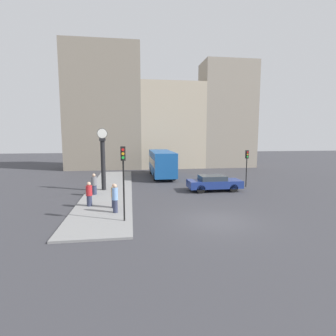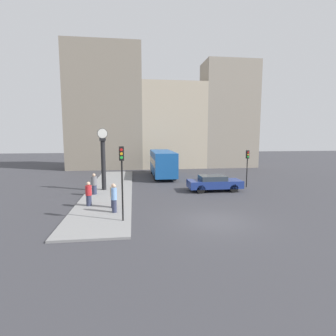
# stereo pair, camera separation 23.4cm
# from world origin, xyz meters

# --- Properties ---
(ground_plane) EXTENTS (120.00, 120.00, 0.00)m
(ground_plane) POSITION_xyz_m (0.00, 0.00, 0.00)
(ground_plane) COLOR #38383D
(sidewalk_corner) EXTENTS (3.76, 22.29, 0.12)m
(sidewalk_corner) POSITION_xyz_m (-6.62, 9.14, 0.06)
(sidewalk_corner) COLOR gray
(sidewalk_corner) RESTS_ON ground_plane
(building_row) EXTENTS (27.50, 5.00, 17.28)m
(building_row) POSITION_xyz_m (-0.47, 25.12, 7.70)
(building_row) COLOR gray
(building_row) RESTS_ON ground_plane
(sedan_car) EXTENTS (4.59, 1.89, 1.34)m
(sedan_car) POSITION_xyz_m (2.31, 7.81, 0.71)
(sedan_car) COLOR navy
(sedan_car) RESTS_ON ground_plane
(bus_distant) EXTENTS (2.37, 8.18, 2.96)m
(bus_distant) POSITION_xyz_m (-1.24, 16.15, 1.68)
(bus_distant) COLOR #195199
(bus_distant) RESTS_ON ground_plane
(traffic_light_near) EXTENTS (0.26, 0.24, 4.08)m
(traffic_light_near) POSITION_xyz_m (-5.19, 0.42, 3.03)
(traffic_light_near) COLOR black
(traffic_light_near) RESTS_ON sidewalk_corner
(traffic_light_far) EXTENTS (0.26, 0.24, 3.41)m
(traffic_light_far) POSITION_xyz_m (5.83, 9.06, 2.46)
(traffic_light_far) COLOR black
(traffic_light_far) RESTS_ON ground_plane
(street_clock) EXTENTS (0.85, 0.49, 5.24)m
(street_clock) POSITION_xyz_m (-7.12, 8.99, 2.63)
(street_clock) COLOR black
(street_clock) RESTS_ON sidewalk_corner
(pedestrian_red_top) EXTENTS (0.40, 0.40, 1.62)m
(pedestrian_red_top) POSITION_xyz_m (-7.55, 3.82, 0.92)
(pedestrian_red_top) COLOR #2D334C
(pedestrian_red_top) RESTS_ON sidewalk_corner
(pedestrian_grey_jacket) EXTENTS (0.43, 0.43, 1.67)m
(pedestrian_grey_jacket) POSITION_xyz_m (-7.68, 7.26, 0.94)
(pedestrian_grey_jacket) COLOR #2D334C
(pedestrian_grey_jacket) RESTS_ON sidewalk_corner
(pedestrian_blue_stripe) EXTENTS (0.34, 0.34, 1.76)m
(pedestrian_blue_stripe) POSITION_xyz_m (-5.76, 2.05, 1.01)
(pedestrian_blue_stripe) COLOR #2D334C
(pedestrian_blue_stripe) RESTS_ON sidewalk_corner
(pedestrian_tan_coat) EXTENTS (0.38, 0.38, 1.59)m
(pedestrian_tan_coat) POSITION_xyz_m (-5.89, 3.14, 0.90)
(pedestrian_tan_coat) COLOR #2D334C
(pedestrian_tan_coat) RESTS_ON sidewalk_corner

